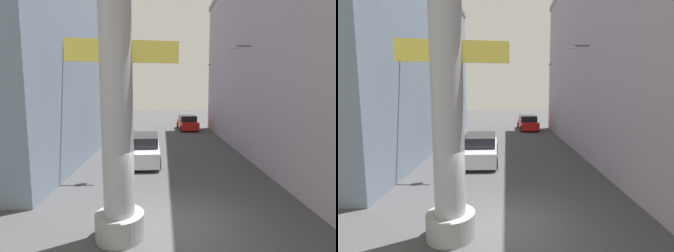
% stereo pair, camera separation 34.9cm
% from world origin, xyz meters
% --- Properties ---
extents(ground_plane, '(84.91, 84.91, 0.00)m').
position_xyz_m(ground_plane, '(0.00, 10.00, 0.00)').
color(ground_plane, '#424244').
extents(building_left, '(8.99, 24.03, 13.23)m').
position_xyz_m(building_left, '(-9.23, 12.95, 6.63)').
color(building_left, slate).
rests_on(building_left, ground).
extents(building_right, '(8.86, 27.65, 13.22)m').
position_xyz_m(building_right, '(9.23, 8.43, 6.62)').
color(building_right, '#9E8C99').
rests_on(building_right, ground).
extents(neon_sign_pole, '(3.26, 1.38, 10.22)m').
position_xyz_m(neon_sign_pole, '(-1.50, -0.59, 4.52)').
color(neon_sign_pole, '#9E9EA3').
rests_on(neon_sign_pole, ground).
extents(street_lamp, '(2.47, 0.28, 6.89)m').
position_xyz_m(street_lamp, '(5.67, 8.05, 4.19)').
color(street_lamp, '#59595E').
rests_on(street_lamp, ground).
extents(traffic_light_mast, '(5.08, 0.32, 6.41)m').
position_xyz_m(traffic_light_mast, '(-4.58, 4.87, 4.47)').
color(traffic_light_mast, '#333333').
rests_on(traffic_light_mast, ground).
extents(car_lead, '(2.21, 5.13, 1.56)m').
position_xyz_m(car_lead, '(-1.47, 7.76, 0.74)').
color(car_lead, black).
rests_on(car_lead, ground).
extents(car_far, '(2.15, 4.54, 1.56)m').
position_xyz_m(car_far, '(2.42, 20.68, 0.74)').
color(car_far, black).
rests_on(car_far, ground).
extents(palm_tree_far_right, '(3.33, 3.16, 7.78)m').
position_xyz_m(palm_tree_far_right, '(5.96, 20.89, 5.20)').
color(palm_tree_far_right, brown).
rests_on(palm_tree_far_right, ground).
extents(palm_tree_near_left, '(3.14, 3.22, 8.61)m').
position_xyz_m(palm_tree_near_left, '(-6.34, 2.83, 5.51)').
color(palm_tree_near_left, brown).
rests_on(palm_tree_near_left, ground).
extents(pedestrian_by_sign, '(0.48, 0.48, 1.71)m').
position_xyz_m(pedestrian_by_sign, '(5.53, 1.04, 0.99)').
color(pedestrian_by_sign, black).
rests_on(pedestrian_by_sign, ground).
extents(pedestrian_far_left, '(0.46, 0.46, 1.64)m').
position_xyz_m(pedestrian_far_left, '(-5.63, 13.76, 0.95)').
color(pedestrian_far_left, black).
rests_on(pedestrian_far_left, ground).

